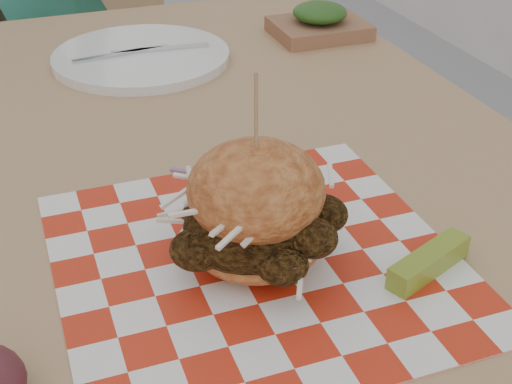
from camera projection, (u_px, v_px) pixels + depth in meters
patio_table at (204, 214)px, 0.87m from camera, size 0.80×1.20×0.75m
patio_chair at (91, 43)px, 1.73m from camera, size 0.44×0.45×0.95m
paper_liner at (256, 260)px, 0.66m from camera, size 0.36×0.36×0.00m
sandwich at (256, 213)px, 0.63m from camera, size 0.16×0.16×0.18m
pickle_spear at (429, 262)px, 0.64m from camera, size 0.10×0.06×0.02m
place_setting at (141, 57)px, 1.09m from camera, size 0.27×0.27×0.02m
kraft_tray at (319, 23)px, 1.18m from camera, size 0.15×0.12×0.06m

